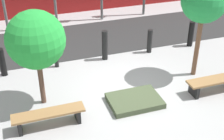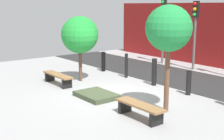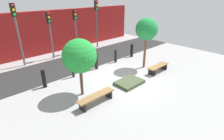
{
  "view_description": "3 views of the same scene",
  "coord_description": "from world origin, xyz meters",
  "px_view_note": "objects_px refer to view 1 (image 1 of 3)",
  "views": [
    {
      "loc": [
        -2.91,
        -7.3,
        5.29
      ],
      "look_at": [
        -0.56,
        -0.34,
        1.0
      ],
      "focal_mm": 50.0,
      "sensor_mm": 36.0,
      "label": 1
    },
    {
      "loc": [
        8.61,
        -6.61,
        3.15
      ],
      "look_at": [
        0.5,
        -0.38,
        1.02
      ],
      "focal_mm": 50.0,
      "sensor_mm": 36.0,
      "label": 2
    },
    {
      "loc": [
        -6.42,
        -6.09,
        4.53
      ],
      "look_at": [
        -0.54,
        0.1,
        0.73
      ],
      "focal_mm": 28.0,
      "sensor_mm": 36.0,
      "label": 3
    }
  ],
  "objects_px": {
    "tree_behind_left_bench": "(36,40)",
    "bollard_right": "(150,41)",
    "bollard_far_right": "(191,34)",
    "tree_behind_right_bench": "(204,1)",
    "bollard_center": "(105,45)",
    "bench_left": "(49,116)",
    "bench_right": "(214,83)",
    "bollard_left": "(56,53)",
    "bollard_far_left": "(2,62)",
    "planter_bed": "(135,101)"
  },
  "relations": [
    {
      "from": "bollard_left",
      "to": "bollard_far_right",
      "type": "xyz_separation_m",
      "value": [
        5.18,
        0.0,
        -0.05
      ]
    },
    {
      "from": "tree_behind_left_bench",
      "to": "bollard_far_right",
      "type": "relative_size",
      "value": 2.8
    },
    {
      "from": "planter_bed",
      "to": "bollard_far_right",
      "type": "distance_m",
      "value": 4.47
    },
    {
      "from": "bollard_center",
      "to": "bollard_far_right",
      "type": "bearing_deg",
      "value": 0.0
    },
    {
      "from": "planter_bed",
      "to": "tree_behind_left_bench",
      "type": "relative_size",
      "value": 0.54
    },
    {
      "from": "bench_right",
      "to": "bollard_center",
      "type": "height_order",
      "value": "bollard_center"
    },
    {
      "from": "tree_behind_right_bench",
      "to": "bollard_left",
      "type": "distance_m",
      "value": 4.98
    },
    {
      "from": "bollard_center",
      "to": "bench_left",
      "type": "bearing_deg",
      "value": -129.09
    },
    {
      "from": "tree_behind_right_bench",
      "to": "bollard_left",
      "type": "xyz_separation_m",
      "value": [
        -4.17,
        1.93,
        -1.94
      ]
    },
    {
      "from": "bench_left",
      "to": "bollard_center",
      "type": "relative_size",
      "value": 1.7
    },
    {
      "from": "bench_left",
      "to": "bollard_far_left",
      "type": "distance_m",
      "value": 3.18
    },
    {
      "from": "bollard_far_left",
      "to": "tree_behind_right_bench",
      "type": "bearing_deg",
      "value": -18.13
    },
    {
      "from": "bench_right",
      "to": "bollard_far_right",
      "type": "bearing_deg",
      "value": 71.23
    },
    {
      "from": "bollard_left",
      "to": "bollard_far_right",
      "type": "height_order",
      "value": "bollard_left"
    },
    {
      "from": "bollard_left",
      "to": "bollard_center",
      "type": "height_order",
      "value": "bollard_center"
    },
    {
      "from": "bench_left",
      "to": "bollard_left",
      "type": "height_order",
      "value": "bollard_left"
    },
    {
      "from": "planter_bed",
      "to": "bollard_far_left",
      "type": "distance_m",
      "value": 4.47
    },
    {
      "from": "bench_left",
      "to": "bench_right",
      "type": "height_order",
      "value": "bench_right"
    },
    {
      "from": "bench_left",
      "to": "bollard_left",
      "type": "bearing_deg",
      "value": 76.79
    },
    {
      "from": "bollard_far_left",
      "to": "bollard_right",
      "type": "distance_m",
      "value": 5.18
    },
    {
      "from": "bench_right",
      "to": "planter_bed",
      "type": "xyz_separation_m",
      "value": [
        -2.44,
        0.2,
        -0.23
      ]
    },
    {
      "from": "bench_left",
      "to": "planter_bed",
      "type": "distance_m",
      "value": 2.46
    },
    {
      "from": "planter_bed",
      "to": "bollard_left",
      "type": "bearing_deg",
      "value": 121.6
    },
    {
      "from": "tree_behind_right_bench",
      "to": "bollard_far_left",
      "type": "bearing_deg",
      "value": 161.87
    },
    {
      "from": "tree_behind_left_bench",
      "to": "bollard_right",
      "type": "xyz_separation_m",
      "value": [
        4.17,
        1.93,
        -1.5
      ]
    },
    {
      "from": "bollard_far_right",
      "to": "bollard_far_left",
      "type": "bearing_deg",
      "value": 180.0
    },
    {
      "from": "bench_right",
      "to": "tree_behind_right_bench",
      "type": "bearing_deg",
      "value": 89.82
    },
    {
      "from": "planter_bed",
      "to": "bollard_left",
      "type": "height_order",
      "value": "bollard_left"
    },
    {
      "from": "bench_left",
      "to": "planter_bed",
      "type": "relative_size",
      "value": 1.25
    },
    {
      "from": "tree_behind_right_bench",
      "to": "bollard_right",
      "type": "bearing_deg",
      "value": 110.34
    },
    {
      "from": "tree_behind_right_bench",
      "to": "planter_bed",
      "type": "bearing_deg",
      "value": -160.27
    },
    {
      "from": "bollard_right",
      "to": "bollard_far_right",
      "type": "relative_size",
      "value": 0.92
    },
    {
      "from": "bollard_far_right",
      "to": "planter_bed",
      "type": "bearing_deg",
      "value": -140.9
    },
    {
      "from": "bench_left",
      "to": "tree_behind_right_bench",
      "type": "bearing_deg",
      "value": 12.61
    },
    {
      "from": "tree_behind_left_bench",
      "to": "bollard_center",
      "type": "distance_m",
      "value": 3.42
    },
    {
      "from": "bench_left",
      "to": "bollard_far_left",
      "type": "height_order",
      "value": "bollard_far_left"
    },
    {
      "from": "bench_left",
      "to": "bollard_right",
      "type": "height_order",
      "value": "bollard_right"
    },
    {
      "from": "bollard_far_left",
      "to": "bollard_far_right",
      "type": "height_order",
      "value": "bollard_far_right"
    },
    {
      "from": "bollard_far_left",
      "to": "bollard_far_right",
      "type": "relative_size",
      "value": 0.97
    },
    {
      "from": "tree_behind_right_bench",
      "to": "bollard_far_right",
      "type": "bearing_deg",
      "value": 62.36
    },
    {
      "from": "bench_left",
      "to": "bollard_right",
      "type": "distance_m",
      "value": 5.14
    },
    {
      "from": "planter_bed",
      "to": "bollard_far_right",
      "type": "height_order",
      "value": "bollard_far_right"
    },
    {
      "from": "bollard_far_right",
      "to": "tree_behind_right_bench",
      "type": "bearing_deg",
      "value": -117.64
    },
    {
      "from": "bench_left",
      "to": "tree_behind_left_bench",
      "type": "xyz_separation_m",
      "value": [
        0.0,
        1.08,
        1.63
      ]
    },
    {
      "from": "tree_behind_left_bench",
      "to": "bollard_center",
      "type": "relative_size",
      "value": 2.53
    },
    {
      "from": "bollard_far_left",
      "to": "bollard_left",
      "type": "relative_size",
      "value": 0.88
    },
    {
      "from": "bench_right",
      "to": "bollard_center",
      "type": "distance_m",
      "value": 3.88
    },
    {
      "from": "bollard_left",
      "to": "bollard_right",
      "type": "height_order",
      "value": "bollard_left"
    },
    {
      "from": "tree_behind_left_bench",
      "to": "tree_behind_right_bench",
      "type": "distance_m",
      "value": 4.91
    },
    {
      "from": "bollard_left",
      "to": "bollard_center",
      "type": "distance_m",
      "value": 1.73
    }
  ]
}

